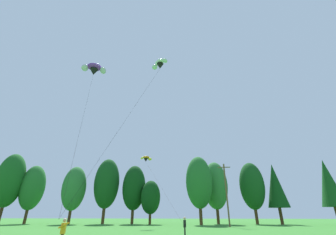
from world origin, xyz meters
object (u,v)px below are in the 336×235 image
object	(u,v)px
utility_pole	(226,192)
parafoil_kite_mid_orange	(146,159)
parafoil_kite_high_white	(160,64)
kite_flyer_mid	(185,226)
parafoil_kite_far_purple	(94,69)
kite_flyer_near	(63,231)

from	to	relation	value
utility_pole	parafoil_kite_mid_orange	distance (m)	15.09
parafoil_kite_high_white	parafoil_kite_mid_orange	size ratio (longest dim) A/B	1.12
utility_pole	parafoil_kite_mid_orange	xyz separation A→B (m)	(-13.83, -2.14, 5.64)
kite_flyer_mid	parafoil_kite_far_purple	bearing A→B (deg)	156.52
kite_flyer_near	parafoil_kite_far_purple	distance (m)	27.11
kite_flyer_near	parafoil_kite_high_white	xyz separation A→B (m)	(4.18, 10.31, 19.70)
kite_flyer_near	utility_pole	bearing A→B (deg)	62.41
kite_flyer_near	parafoil_kite_high_white	bearing A→B (deg)	67.96
utility_pole	kite_flyer_mid	xyz separation A→B (m)	(-6.81, -18.71, -4.39)
parafoil_kite_high_white	kite_flyer_mid	bearing A→B (deg)	-41.32
kite_flyer_near	kite_flyer_mid	bearing A→B (deg)	47.91
kite_flyer_mid	parafoil_kite_far_purple	size ratio (longest dim) A/B	0.08
kite_flyer_mid	parafoil_kite_far_purple	distance (m)	26.97
parafoil_kite_high_white	parafoil_kite_mid_orange	world-z (taller)	parafoil_kite_high_white
kite_flyer_near	parafoil_kite_mid_orange	xyz separation A→B (m)	(0.02, 24.36, 10.02)
parafoil_kite_far_purple	parafoil_kite_high_white	bearing A→B (deg)	-17.74
kite_flyer_near	parafoil_kite_far_purple	size ratio (longest dim) A/B	0.08
kite_flyer_near	parafoil_kite_mid_orange	distance (m)	26.34
utility_pole	parafoil_kite_mid_orange	bearing A→B (deg)	-171.20
parafoil_kite_mid_orange	parafoil_kite_far_purple	world-z (taller)	parafoil_kite_far_purple
kite_flyer_near	parafoil_kite_mid_orange	size ratio (longest dim) A/B	0.10
utility_pole	kite_flyer_near	size ratio (longest dim) A/B	6.05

